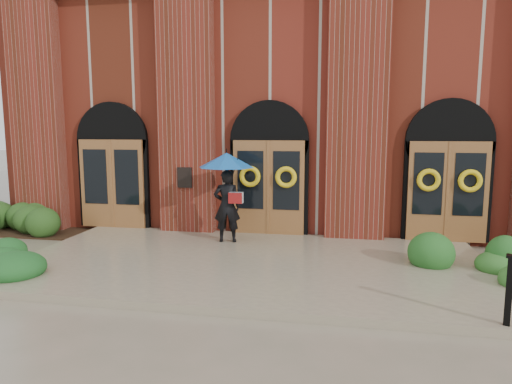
% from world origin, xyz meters
% --- Properties ---
extents(ground, '(90.00, 90.00, 0.00)m').
position_xyz_m(ground, '(0.00, 0.00, 0.00)').
color(ground, gray).
rests_on(ground, ground).
extents(landing, '(10.00, 5.30, 0.15)m').
position_xyz_m(landing, '(0.00, 0.15, 0.07)').
color(landing, gray).
rests_on(landing, ground).
extents(church_building, '(16.20, 12.53, 7.00)m').
position_xyz_m(church_building, '(0.00, 8.78, 3.50)').
color(church_building, maroon).
rests_on(church_building, ground).
extents(man_with_umbrella, '(1.59, 1.59, 2.22)m').
position_xyz_m(man_with_umbrella, '(-0.87, 1.66, 1.71)').
color(man_with_umbrella, black).
rests_on(man_with_umbrella, landing).
extents(metal_post, '(0.18, 0.18, 1.04)m').
position_xyz_m(metal_post, '(4.30, -2.35, 0.70)').
color(metal_post, black).
rests_on(metal_post, landing).
extents(hedge_wall_left, '(3.05, 1.22, 0.78)m').
position_xyz_m(hedge_wall_left, '(-6.65, 2.20, 0.39)').
color(hedge_wall_left, '#224316').
rests_on(hedge_wall_left, ground).
extents(hedge_wall_right, '(3.08, 1.23, 0.79)m').
position_xyz_m(hedge_wall_right, '(5.20, 0.85, 0.40)').
color(hedge_wall_right, '#21541D').
rests_on(hedge_wall_right, ground).
extents(hedge_front_right, '(1.38, 1.18, 0.49)m').
position_xyz_m(hedge_front_right, '(5.10, 0.00, 0.24)').
color(hedge_front_right, '#2B5D21').
rests_on(hedge_front_right, ground).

